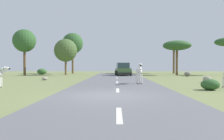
# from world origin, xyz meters

# --- Properties ---
(ground_plane) EXTENTS (90.00, 90.00, 0.00)m
(ground_plane) POSITION_xyz_m (0.00, 0.00, 0.00)
(ground_plane) COLOR olive
(road) EXTENTS (6.00, 64.00, 0.05)m
(road) POSITION_xyz_m (0.50, 0.00, 0.03)
(road) COLOR slate
(road) RESTS_ON ground_plane
(lane_markings) EXTENTS (0.16, 56.00, 0.01)m
(lane_markings) POSITION_xyz_m (0.50, -1.00, 0.05)
(lane_markings) COLOR silver
(lane_markings) RESTS_ON road
(zebra_0) EXTENTS (0.47, 1.65, 1.55)m
(zebra_0) POSITION_xyz_m (2.10, 6.36, 0.98)
(zebra_0) COLOR silver
(zebra_0) RESTS_ON road
(car_0) EXTENTS (2.04, 4.35, 1.74)m
(car_0) POSITION_xyz_m (1.51, 27.15, 0.85)
(car_0) COLOR red
(car_0) RESTS_ON road
(car_1) EXTENTS (2.27, 4.46, 1.74)m
(car_1) POSITION_xyz_m (1.35, 20.84, 0.85)
(car_1) COLOR #476B38
(car_1) RESTS_ON road
(tree_0) EXTENTS (3.63, 3.63, 7.10)m
(tree_0) POSITION_xyz_m (-7.21, 28.87, 5.25)
(tree_0) COLOR brown
(tree_0) RESTS_ON ground_plane
(tree_1) EXTENTS (3.23, 3.23, 6.56)m
(tree_1) POSITION_xyz_m (-12.67, 21.55, 4.91)
(tree_1) COLOR brown
(tree_1) RESTS_ON ground_plane
(tree_2) EXTENTS (4.06, 4.06, 5.04)m
(tree_2) POSITION_xyz_m (9.29, 22.74, 4.29)
(tree_2) COLOR brown
(tree_2) RESTS_ON ground_plane
(tree_4) EXTENTS (3.37, 3.37, 5.33)m
(tree_4) POSITION_xyz_m (-7.03, 22.71, 3.63)
(tree_4) COLOR brown
(tree_4) RESTS_ON ground_plane
(tree_5) EXTENTS (3.62, 3.62, 5.76)m
(tree_5) POSITION_xyz_m (10.59, 29.54, 5.03)
(tree_5) COLOR brown
(tree_5) RESTS_ON ground_plane
(bush_2) EXTENTS (1.04, 0.93, 0.62)m
(bush_2) POSITION_xyz_m (5.73, 2.65, 0.31)
(bush_2) COLOR #2D5628
(bush_2) RESTS_ON ground_plane
(bush_3) EXTENTS (1.53, 1.38, 0.92)m
(bush_3) POSITION_xyz_m (-11.34, 25.05, 0.46)
(bush_3) COLOR #386633
(bush_3) RESTS_ON ground_plane
(rock_1) EXTENTS (0.84, 0.79, 0.61)m
(rock_1) POSITION_xyz_m (9.66, 18.95, 0.31)
(rock_1) COLOR gray
(rock_1) RESTS_ON ground_plane
(rock_2) EXTENTS (0.54, 0.56, 0.29)m
(rock_2) POSITION_xyz_m (-6.41, 11.15, 0.15)
(rock_2) COLOR gray
(rock_2) RESTS_ON ground_plane
(rock_3) EXTENTS (0.68, 0.62, 0.51)m
(rock_3) POSITION_xyz_m (7.94, 8.55, 0.26)
(rock_3) COLOR gray
(rock_3) RESTS_ON ground_plane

